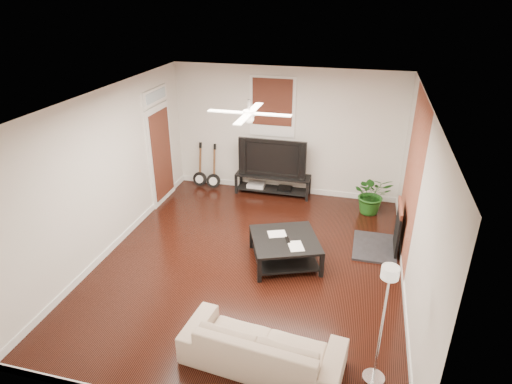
{
  "coord_description": "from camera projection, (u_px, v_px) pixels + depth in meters",
  "views": [
    {
      "loc": [
        1.64,
        -5.97,
        4.25
      ],
      "look_at": [
        0.0,
        0.4,
        1.15
      ],
      "focal_mm": 30.49,
      "sensor_mm": 36.0,
      "label": 1
    }
  ],
  "objects": [
    {
      "name": "floor_lamp",
      "position": [
        382.0,
        326.0,
        4.87
      ],
      "size": [
        0.29,
        0.29,
        1.62
      ],
      "primitive_type": null,
      "rotation": [
        0.0,
        0.0,
        -0.1
      ],
      "color": "silver",
      "rests_on": "floor"
    },
    {
      "name": "tv",
      "position": [
        274.0,
        156.0,
        9.53
      ],
      "size": [
        1.49,
        0.2,
        0.86
      ],
      "primitive_type": "imported",
      "color": "black",
      "rests_on": "tv_stand"
    },
    {
      "name": "tv_stand",
      "position": [
        273.0,
        184.0,
        9.8
      ],
      "size": [
        1.67,
        0.44,
        0.47
      ],
      "primitive_type": "cube",
      "color": "black",
      "rests_on": "floor"
    },
    {
      "name": "sofa",
      "position": [
        262.0,
        345.0,
        5.31
      ],
      "size": [
        2.05,
        0.98,
        0.58
      ],
      "primitive_type": "imported",
      "rotation": [
        0.0,
        0.0,
        3.04
      ],
      "color": "#BFAE8F",
      "rests_on": "floor"
    },
    {
      "name": "coffee_table",
      "position": [
        285.0,
        250.0,
        7.36
      ],
      "size": [
        1.4,
        1.4,
        0.45
      ],
      "primitive_type": "cube",
      "rotation": [
        0.0,
        0.0,
        0.38
      ],
      "color": "black",
      "rests_on": "floor"
    },
    {
      "name": "potted_plant",
      "position": [
        372.0,
        194.0,
        8.88
      ],
      "size": [
        0.87,
        0.79,
        0.84
      ],
      "primitive_type": "imported",
      "rotation": [
        0.0,
        0.0,
        0.19
      ],
      "color": "#1D5719",
      "rests_on": "floor"
    },
    {
      "name": "guitar_right",
      "position": [
        213.0,
        167.0,
        9.93
      ],
      "size": [
        0.35,
        0.27,
        1.04
      ],
      "primitive_type": null,
      "rotation": [
        0.0,
        0.0,
        0.13
      ],
      "color": "black",
      "rests_on": "floor"
    },
    {
      "name": "guitar_left",
      "position": [
        199.0,
        166.0,
        10.04
      ],
      "size": [
        0.33,
        0.24,
        1.04
      ],
      "primitive_type": null,
      "rotation": [
        0.0,
        0.0,
        0.02
      ],
      "color": "black",
      "rests_on": "floor"
    },
    {
      "name": "room",
      "position": [
        250.0,
        188.0,
        6.81
      ],
      "size": [
        5.01,
        6.01,
        2.81
      ],
      "color": "black",
      "rests_on": "ground"
    },
    {
      "name": "ceiling_fan",
      "position": [
        249.0,
        113.0,
        6.3
      ],
      "size": [
        1.24,
        1.24,
        0.32
      ],
      "primitive_type": null,
      "color": "white",
      "rests_on": "ceiling"
    },
    {
      "name": "brick_accent",
      "position": [
        412.0,
        179.0,
        7.13
      ],
      "size": [
        0.02,
        2.2,
        2.8
      ],
      "primitive_type": "cube",
      "color": "#9D4832",
      "rests_on": "floor"
    },
    {
      "name": "door_left",
      "position": [
        160.0,
        146.0,
        9.1
      ],
      "size": [
        0.08,
        1.0,
        2.5
      ],
      "primitive_type": "cube",
      "color": "white",
      "rests_on": "wall_left"
    },
    {
      "name": "window_back",
      "position": [
        272.0,
        107.0,
        9.25
      ],
      "size": [
        1.0,
        0.06,
        1.3
      ],
      "primitive_type": "cube",
      "color": "#3E1910",
      "rests_on": "wall_back"
    },
    {
      "name": "fireplace",
      "position": [
        386.0,
        227.0,
        7.6
      ],
      "size": [
        0.8,
        1.1,
        0.92
      ],
      "primitive_type": "cube",
      "color": "black",
      "rests_on": "floor"
    }
  ]
}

